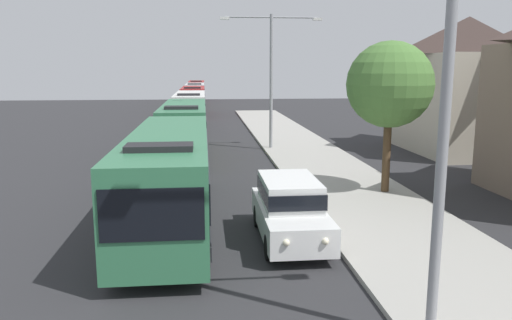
% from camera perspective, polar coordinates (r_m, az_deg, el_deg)
% --- Properties ---
extents(bus_lead, '(2.58, 11.88, 3.21)m').
position_cam_1_polar(bus_lead, '(17.05, -9.75, -1.50)').
color(bus_lead, '#33724C').
rests_on(bus_lead, ground_plane).
extents(bus_second_in_line, '(2.58, 11.32, 3.21)m').
position_cam_1_polar(bus_second_in_line, '(30.13, -8.12, 3.68)').
color(bus_second_in_line, '#33724C').
rests_on(bus_second_in_line, ground_plane).
extents(bus_middle, '(2.58, 11.59, 3.21)m').
position_cam_1_polar(bus_middle, '(43.36, -7.48, 5.72)').
color(bus_middle, silver).
rests_on(bus_middle, ground_plane).
extents(bus_fourth_in_line, '(2.58, 10.79, 3.21)m').
position_cam_1_polar(bus_fourth_in_line, '(56.74, -7.13, 6.82)').
color(bus_fourth_in_line, maroon).
rests_on(bus_fourth_in_line, ground_plane).
extents(bus_rear, '(2.58, 11.88, 3.21)m').
position_cam_1_polar(bus_rear, '(69.88, -6.92, 7.48)').
color(bus_rear, silver).
rests_on(bus_rear, ground_plane).
extents(bus_tail_end, '(2.58, 11.37, 3.21)m').
position_cam_1_polar(bus_tail_end, '(83.95, -6.76, 7.96)').
color(bus_tail_end, maroon).
rests_on(bus_tail_end, ground_plane).
extents(white_suv, '(1.86, 4.90, 1.90)m').
position_cam_1_polar(white_suv, '(15.24, 3.85, -5.34)').
color(white_suv, white).
rests_on(white_suv, ground_plane).
extents(streetlamp_near, '(6.03, 0.28, 8.00)m').
position_cam_1_polar(streetlamp_near, '(9.43, 20.95, 9.23)').
color(streetlamp_near, gray).
rests_on(streetlamp_near, sidewalk).
extents(streetlamp_mid, '(6.32, 0.28, 8.28)m').
position_cam_1_polar(streetlamp_mid, '(31.84, 1.74, 10.55)').
color(streetlamp_mid, gray).
rests_on(streetlamp_mid, sidewalk).
extents(roadside_tree, '(3.45, 3.45, 6.09)m').
position_cam_1_polar(roadside_tree, '(20.88, 14.96, 8.23)').
color(roadside_tree, '#4C3823').
rests_on(roadside_tree, sidewalk).
extents(house_distant_gabled, '(6.54, 9.14, 8.22)m').
position_cam_1_polar(house_distant_gabled, '(33.72, 22.64, 7.97)').
color(house_distant_gabled, '#BCB29E').
rests_on(house_distant_gabled, ground_plane).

